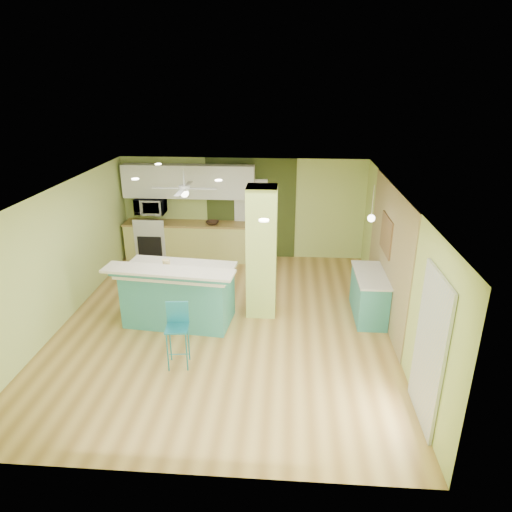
{
  "coord_description": "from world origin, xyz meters",
  "views": [
    {
      "loc": [
        1.13,
        -7.42,
        4.29
      ],
      "look_at": [
        0.55,
        0.4,
        1.21
      ],
      "focal_mm": 32.0,
      "sensor_mm": 36.0,
      "label": 1
    }
  ],
  "objects_px": {
    "bar_stool": "(177,324)",
    "canister": "(166,264)",
    "peninsula": "(178,294)",
    "side_counter": "(369,295)",
    "fruit_bowl": "(212,223)"
  },
  "relations": [
    {
      "from": "peninsula",
      "to": "fruit_bowl",
      "type": "height_order",
      "value": "peninsula"
    },
    {
      "from": "bar_stool",
      "to": "fruit_bowl",
      "type": "height_order",
      "value": "bar_stool"
    },
    {
      "from": "peninsula",
      "to": "bar_stool",
      "type": "xyz_separation_m",
      "value": [
        0.31,
        -1.34,
        0.14
      ]
    },
    {
      "from": "bar_stool",
      "to": "canister",
      "type": "xyz_separation_m",
      "value": [
        -0.5,
        1.37,
        0.44
      ]
    },
    {
      "from": "fruit_bowl",
      "to": "canister",
      "type": "bearing_deg",
      "value": -96.25
    },
    {
      "from": "peninsula",
      "to": "side_counter",
      "type": "relative_size",
      "value": 1.73
    },
    {
      "from": "fruit_bowl",
      "to": "bar_stool",
      "type": "bearing_deg",
      "value": -87.88
    },
    {
      "from": "side_counter",
      "to": "canister",
      "type": "height_order",
      "value": "canister"
    },
    {
      "from": "peninsula",
      "to": "canister",
      "type": "xyz_separation_m",
      "value": [
        -0.19,
        0.03,
        0.58
      ]
    },
    {
      "from": "bar_stool",
      "to": "canister",
      "type": "height_order",
      "value": "canister"
    },
    {
      "from": "peninsula",
      "to": "side_counter",
      "type": "bearing_deg",
      "value": 13.53
    },
    {
      "from": "bar_stool",
      "to": "fruit_bowl",
      "type": "xyz_separation_m",
      "value": [
        -0.16,
        4.43,
        0.27
      ]
    },
    {
      "from": "side_counter",
      "to": "fruit_bowl",
      "type": "bearing_deg",
      "value": 142.6
    },
    {
      "from": "bar_stool",
      "to": "side_counter",
      "type": "xyz_separation_m",
      "value": [
        3.25,
        1.82,
        -0.27
      ]
    },
    {
      "from": "canister",
      "to": "fruit_bowl",
      "type": "bearing_deg",
      "value": 83.75
    }
  ]
}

